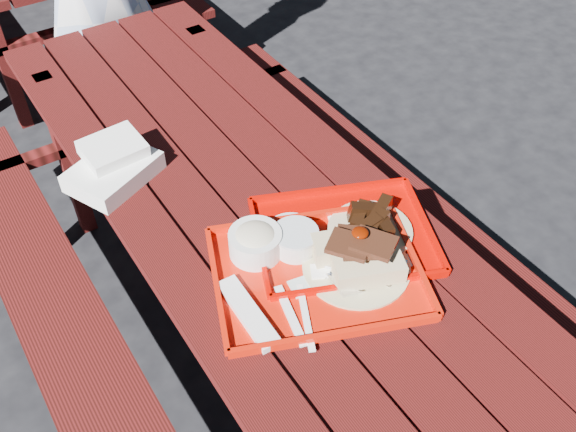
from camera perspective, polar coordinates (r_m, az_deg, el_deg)
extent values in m
plane|color=black|center=(2.36, -2.04, -12.12)|extent=(60.00, 60.00, 0.00)
cube|color=#480E0E|center=(1.71, -11.25, -3.06)|extent=(0.14, 2.40, 0.04)
cube|color=#480E0E|center=(1.75, -6.83, -1.10)|extent=(0.14, 2.40, 0.04)
cube|color=#480E0E|center=(1.79, -2.62, 0.77)|extent=(0.14, 2.40, 0.04)
cube|color=#480E0E|center=(1.85, 1.35, 2.53)|extent=(0.14, 2.40, 0.04)
cube|color=#480E0E|center=(1.92, 5.06, 4.16)|extent=(0.14, 2.40, 0.04)
cube|color=#480E0E|center=(1.91, -17.72, -12.47)|extent=(0.25, 2.40, 0.04)
cube|color=#480E0E|center=(2.64, -22.90, -1.62)|extent=(0.06, 0.06, 0.42)
cube|color=#480E0E|center=(2.26, 10.26, 0.85)|extent=(0.25, 2.40, 0.04)
cube|color=#480E0E|center=(2.91, -1.11, 7.33)|extent=(0.06, 0.06, 0.42)
cube|color=#480E0E|center=(2.65, -18.98, 4.78)|extent=(0.06, 0.06, 0.75)
cube|color=#480E0E|center=(2.79, -7.43, 9.31)|extent=(0.06, 0.06, 0.75)
cube|color=#480E0E|center=(2.67, -13.27, 8.07)|extent=(1.40, 0.06, 0.04)
cube|color=#480E0E|center=(3.76, -10.67, 15.91)|extent=(0.06, 0.06, 0.42)
cube|color=#480E0E|center=(3.39, -23.92, 12.59)|extent=(0.06, 0.06, 0.75)
cube|color=#480E0E|center=(3.50, -14.44, 16.08)|extent=(0.06, 0.06, 0.75)
cube|color=#480E0E|center=(3.40, -19.36, 15.21)|extent=(1.40, 0.06, 0.04)
cube|color=red|center=(1.59, 2.56, -5.31)|extent=(0.60, 0.53, 0.01)
cube|color=red|center=(1.70, 1.07, -0.13)|extent=(0.46, 0.19, 0.02)
cube|color=red|center=(1.46, 4.36, -10.46)|extent=(0.46, 0.19, 0.02)
cube|color=red|center=(1.64, 11.00, -3.49)|extent=(0.15, 0.36, 0.02)
cube|color=red|center=(1.55, -6.35, -6.30)|extent=(0.15, 0.36, 0.02)
cylinder|color=tan|center=(1.60, 6.09, -4.49)|extent=(0.27, 0.27, 0.01)
cube|color=#C8B384|center=(1.55, 7.19, -4.68)|extent=(0.19, 0.13, 0.05)
cube|color=#C8B384|center=(1.60, 5.20, -2.66)|extent=(0.19, 0.13, 0.05)
ellipsoid|color=#4E0F00|center=(1.50, 6.47, -1.12)|extent=(0.04, 0.04, 0.02)
cylinder|color=silver|center=(1.61, -2.91, -2.43)|extent=(0.13, 0.13, 0.07)
ellipsoid|color=beige|center=(1.59, -2.94, -1.93)|extent=(0.11, 0.11, 0.05)
cylinder|color=silver|center=(1.67, 0.28, -1.47)|extent=(0.14, 0.14, 0.01)
cube|color=white|center=(1.50, -3.56, -8.58)|extent=(0.05, 0.23, 0.02)
cube|color=white|center=(1.50, 0.22, -8.80)|extent=(0.06, 0.18, 0.01)
cube|color=white|center=(1.50, 1.58, -8.94)|extent=(0.10, 0.18, 0.01)
cube|color=silver|center=(1.55, 1.25, -6.28)|extent=(0.06, 0.06, 0.00)
cube|color=#B20600|center=(1.68, 4.94, -1.98)|extent=(0.54, 0.49, 0.01)
cube|color=#B20600|center=(1.79, 3.65, 2.29)|extent=(0.41, 0.18, 0.02)
cube|color=#B20600|center=(1.56, 6.50, -6.10)|extent=(0.41, 0.18, 0.02)
cube|color=#B20600|center=(1.73, 12.12, -0.63)|extent=(0.14, 0.32, 0.02)
cube|color=#B20600|center=(1.64, -2.59, -2.64)|extent=(0.14, 0.32, 0.02)
cube|color=white|center=(1.68, 6.63, -1.51)|extent=(0.20, 0.20, 0.01)
cylinder|color=tan|center=(1.68, 7.31, -1.25)|extent=(0.22, 0.22, 0.01)
cylinder|color=silver|center=(1.62, 0.68, -2.29)|extent=(0.11, 0.11, 0.06)
cylinder|color=silver|center=(1.59, 0.69, -1.51)|extent=(0.12, 0.12, 0.01)
cube|color=white|center=(1.59, 5.32, -4.86)|extent=(0.18, 0.13, 0.02)
cube|color=white|center=(1.64, 10.37, -3.94)|extent=(0.06, 0.06, 0.00)
cube|color=white|center=(1.90, -15.24, 3.81)|extent=(0.29, 0.26, 0.06)
cube|color=white|center=(1.90, -15.28, 5.74)|extent=(0.18, 0.14, 0.04)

